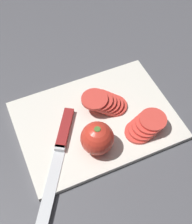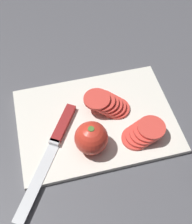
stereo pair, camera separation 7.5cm
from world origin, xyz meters
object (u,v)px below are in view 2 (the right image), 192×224
Objects in this scene: whole_tomato at (91,138)px; knife at (58,135)px; tomato_slice_stack_far at (143,133)px; tomato_slice_stack_near at (107,104)px.

knife is at bearing -32.66° from whole_tomato.
tomato_slice_stack_far is (-0.12, 0.00, -0.02)m from whole_tomato.
tomato_slice_stack_far is at bearing 108.30° from knife.
tomato_slice_stack_near is at bearing 143.38° from knife.
whole_tomato is 0.12m from tomato_slice_stack_near.
tomato_slice_stack_far is at bearing 120.65° from tomato_slice_stack_near.
tomato_slice_stack_far reaches higher than knife.
whole_tomato is at bearing 56.42° from tomato_slice_stack_near.
tomato_slice_stack_far is (-0.06, 0.10, -0.00)m from tomato_slice_stack_near.
knife is 2.63× the size of tomato_slice_stack_far.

